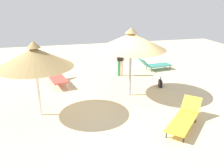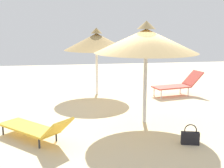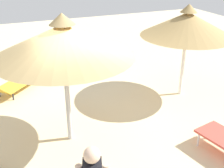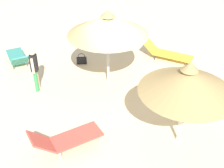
% 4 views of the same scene
% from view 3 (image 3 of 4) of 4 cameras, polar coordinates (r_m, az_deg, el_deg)
% --- Properties ---
extents(ground, '(24.00, 24.00, 0.10)m').
position_cam_3_polar(ground, '(7.04, -4.00, -8.66)').
color(ground, beige).
extents(parasol_umbrella_edge, '(2.49, 2.49, 2.59)m').
position_cam_3_polar(parasol_umbrella_edge, '(8.06, 14.65, 11.39)').
color(parasol_umbrella_edge, white).
rests_on(parasol_umbrella_edge, ground).
extents(parasol_umbrella_far_left, '(2.78, 2.78, 2.79)m').
position_cam_3_polar(parasol_umbrella_far_left, '(5.67, -9.59, 8.46)').
color(parasol_umbrella_far_left, '#B2B2B7').
rests_on(parasol_umbrella_far_left, ground).
extents(lounge_chair_center, '(1.89, 1.88, 0.69)m').
position_cam_3_polar(lounge_chair_center, '(8.92, -18.61, 0.23)').
color(lounge_chair_center, gold).
rests_on(lounge_chair_center, ground).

